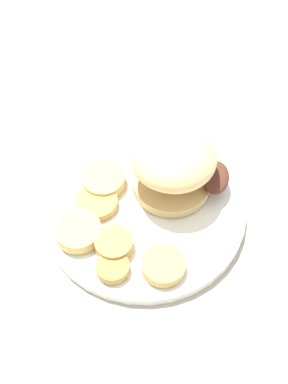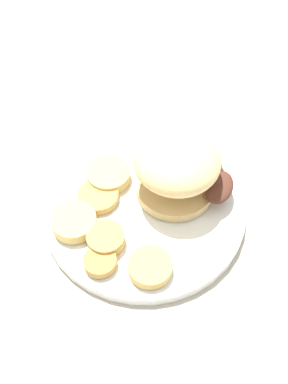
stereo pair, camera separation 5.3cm
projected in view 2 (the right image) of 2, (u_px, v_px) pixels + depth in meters
ground_plane at (144, 212)px, 0.56m from camera, size 4.00×4.00×0.00m
dinner_plate at (144, 207)px, 0.56m from camera, size 0.25×0.25×0.02m
sandwich at (180, 168)px, 0.53m from camera, size 0.12×0.11×0.08m
potato_round_0 at (109, 175)px, 0.57m from camera, size 0.06×0.06×0.01m
potato_round_1 at (98, 196)px, 0.55m from camera, size 0.05×0.05×0.01m
potato_round_2 at (74, 222)px, 0.53m from camera, size 0.05×0.05×0.02m
potato_round_3 at (100, 262)px, 0.50m from camera, size 0.04×0.04×0.01m
potato_round_4 at (150, 267)px, 0.49m from camera, size 0.05×0.05×0.01m
potato_round_5 at (106, 239)px, 0.51m from camera, size 0.04×0.04×0.02m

